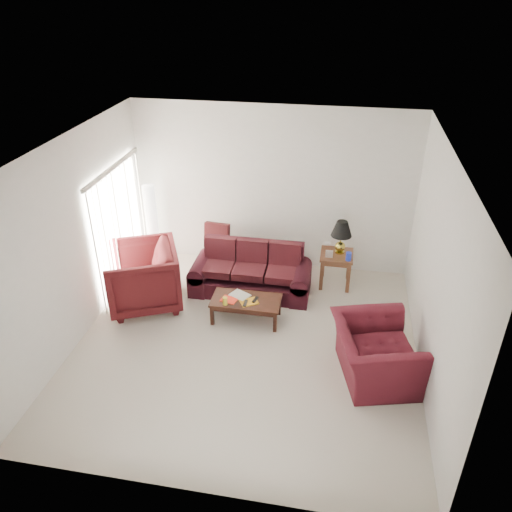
# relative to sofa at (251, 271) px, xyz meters

# --- Properties ---
(floor) EXTENTS (5.00, 5.00, 0.00)m
(floor) POSITION_rel_sofa_xyz_m (0.20, -1.43, -0.42)
(floor) COLOR beige
(floor) RESTS_ON ground
(blinds) EXTENTS (0.10, 2.00, 2.16)m
(blinds) POSITION_rel_sofa_xyz_m (-2.22, -0.13, 0.66)
(blinds) COLOR silver
(blinds) RESTS_ON ground
(sofa) EXTENTS (2.12, 1.09, 0.84)m
(sofa) POSITION_rel_sofa_xyz_m (0.00, 0.00, 0.00)
(sofa) COLOR black
(sofa) RESTS_ON ground
(throw_pillow) EXTENTS (0.47, 0.26, 0.47)m
(throw_pillow) POSITION_rel_sofa_xyz_m (-0.75, 0.66, 0.28)
(throw_pillow) COLOR black
(throw_pillow) RESTS_ON sofa
(end_table) EXTENTS (0.58, 0.58, 0.61)m
(end_table) POSITION_rel_sofa_xyz_m (1.43, 0.50, -0.11)
(end_table) COLOR #482218
(end_table) RESTS_ON ground
(table_lamp) EXTENTS (0.46, 0.46, 0.60)m
(table_lamp) POSITION_rel_sofa_xyz_m (1.48, 0.56, 0.49)
(table_lamp) COLOR gold
(table_lamp) RESTS_ON end_table
(clock) EXTENTS (0.13, 0.05, 0.12)m
(clock) POSITION_rel_sofa_xyz_m (1.30, 0.37, 0.26)
(clock) COLOR silver
(clock) RESTS_ON end_table
(blue_canister) EXTENTS (0.12, 0.12, 0.15)m
(blue_canister) POSITION_rel_sofa_xyz_m (1.63, 0.32, 0.27)
(blue_canister) COLOR #1B2EB4
(blue_canister) RESTS_ON end_table
(picture_frame) EXTENTS (0.12, 0.14, 0.05)m
(picture_frame) POSITION_rel_sofa_xyz_m (1.25, 0.75, 0.27)
(picture_frame) COLOR silver
(picture_frame) RESTS_ON end_table
(floor_lamp) EXTENTS (0.33, 0.33, 1.60)m
(floor_lamp) POSITION_rel_sofa_xyz_m (-1.97, 0.64, 0.38)
(floor_lamp) COLOR silver
(floor_lamp) RESTS_ON ground
(armchair_left) EXTENTS (1.52, 1.50, 1.05)m
(armchair_left) POSITION_rel_sofa_xyz_m (-1.67, -0.69, 0.11)
(armchair_left) COLOR #3C0D10
(armchair_left) RESTS_ON ground
(armchair_right) EXTENTS (1.32, 1.43, 0.78)m
(armchair_right) POSITION_rel_sofa_xyz_m (2.05, -1.76, -0.03)
(armchair_right) COLOR #451019
(armchair_right) RESTS_ON ground
(coffee_table) EXTENTS (1.16, 0.70, 0.38)m
(coffee_table) POSITION_rel_sofa_xyz_m (0.08, -0.82, -0.23)
(coffee_table) COLOR black
(coffee_table) RESTS_ON ground
(magazine_red) EXTENTS (0.28, 0.24, 0.01)m
(magazine_red) POSITION_rel_sofa_xyz_m (-0.18, -0.88, -0.03)
(magazine_red) COLOR red
(magazine_red) RESTS_ON coffee_table
(magazine_white) EXTENTS (0.37, 0.34, 0.02)m
(magazine_white) POSITION_rel_sofa_xyz_m (-0.03, -0.72, -0.03)
(magazine_white) COLOR silver
(magazine_white) RESTS_ON coffee_table
(magazine_orange) EXTENTS (0.33, 0.31, 0.02)m
(magazine_orange) POSITION_rel_sofa_xyz_m (0.14, -0.88, -0.03)
(magazine_orange) COLOR orange
(magazine_orange) RESTS_ON coffee_table
(remote_a) EXTENTS (0.05, 0.17, 0.02)m
(remote_a) POSITION_rel_sofa_xyz_m (0.10, -0.95, -0.01)
(remote_a) COLOR black
(remote_a) RESTS_ON coffee_table
(remote_b) EXTENTS (0.09, 0.17, 0.02)m
(remote_b) POSITION_rel_sofa_xyz_m (0.23, -0.83, -0.01)
(remote_b) COLOR black
(remote_b) RESTS_ON coffee_table
(yellow_glass) EXTENTS (0.09, 0.09, 0.13)m
(yellow_glass) POSITION_rel_sofa_xyz_m (-0.21, -1.00, 0.03)
(yellow_glass) COLOR gold
(yellow_glass) RESTS_ON coffee_table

